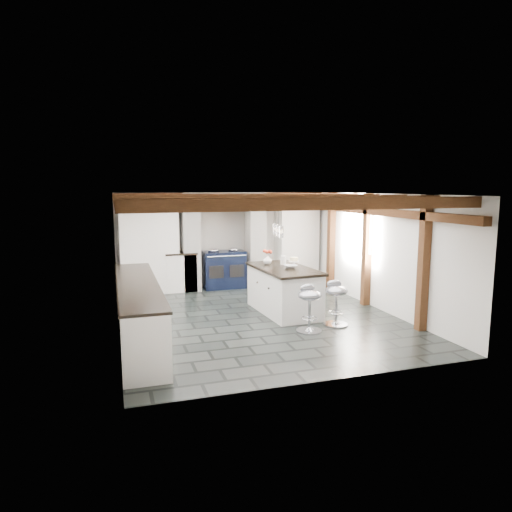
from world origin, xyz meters
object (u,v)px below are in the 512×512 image
object	(u,v)px
kitchen_island	(284,289)
bar_stool_near	(336,298)
range_cooker	(224,269)
bar_stool_far	(309,303)

from	to	relation	value
kitchen_island	bar_stool_near	bearing A→B (deg)	-65.72
range_cooker	bar_stool_far	size ratio (longest dim) A/B	1.24
bar_stool_far	range_cooker	bearing A→B (deg)	93.25
bar_stool_near	bar_stool_far	distance (m)	0.63
range_cooker	bar_stool_near	xyz separation A→B (m)	(1.16, -3.59, 0.03)
bar_stool_far	bar_stool_near	bearing A→B (deg)	12.27
range_cooker	kitchen_island	distance (m)	2.59
kitchen_island	range_cooker	bearing A→B (deg)	99.18
kitchen_island	bar_stool_near	xyz separation A→B (m)	(0.58, -1.07, 0.04)
range_cooker	bar_stool_near	world-z (taller)	range_cooker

